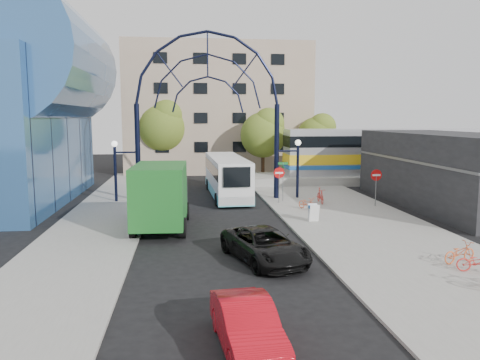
{
  "coord_description": "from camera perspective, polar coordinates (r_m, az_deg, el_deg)",
  "views": [
    {
      "loc": [
        -1.68,
        -19.68,
        6.02
      ],
      "look_at": [
        1.35,
        6.0,
        2.57
      ],
      "focal_mm": 35.0,
      "sensor_mm": 36.0,
      "label": 1
    }
  ],
  "objects": [
    {
      "name": "bike_near_a",
      "position": [
        30.61,
        8.19,
        -2.83
      ],
      "size": [
        1.21,
        1.61,
        0.81
      ],
      "primitive_type": "imported",
      "rotation": [
        0.0,
        0.0,
        0.5
      ],
      "color": "orange",
      "rests_on": "sidewalk_east"
    },
    {
      "name": "commercial_block_east",
      "position": [
        34.73,
        23.92,
        1.12
      ],
      "size": [
        6.0,
        16.0,
        5.0
      ],
      "primitive_type": "cube",
      "color": "black",
      "rests_on": "ground"
    },
    {
      "name": "green_truck",
      "position": [
        25.87,
        -9.52,
        -1.92
      ],
      "size": [
        3.02,
        7.21,
        3.58
      ],
      "rotation": [
        0.0,
        0.0,
        -0.05
      ],
      "color": "black",
      "rests_on": "ground"
    },
    {
      "name": "bike_near_b",
      "position": [
        33.02,
        9.77,
        -1.89
      ],
      "size": [
        0.58,
        1.76,
        1.04
      ],
      "primitive_type": "imported",
      "rotation": [
        0.0,
        0.0,
        -0.05
      ],
      "color": "red",
      "rests_on": "sidewalk_east"
    },
    {
      "name": "street_name_sign",
      "position": [
        33.24,
        5.26,
        0.84
      ],
      "size": [
        0.7,
        0.7,
        2.8
      ],
      "color": "slate",
      "rests_on": "sidewalk_east"
    },
    {
      "name": "city_bus",
      "position": [
        36.02,
        -1.63,
        0.52
      ],
      "size": [
        2.89,
        11.12,
        3.03
      ],
      "rotation": [
        0.0,
        0.0,
        0.03
      ],
      "color": "white",
      "rests_on": "ground"
    },
    {
      "name": "bike_far_a",
      "position": [
        20.34,
        27.07,
        -8.91
      ],
      "size": [
        1.66,
        1.13,
        0.83
      ],
      "primitive_type": "imported",
      "rotation": [
        0.0,
        0.0,
        1.17
      ],
      "color": "red",
      "rests_on": "sidewalk_east"
    },
    {
      "name": "tree_north_c",
      "position": [
        49.6,
        9.47,
        5.48
      ],
      "size": [
        4.16,
        4.16,
        6.5
      ],
      "color": "#382314",
      "rests_on": "ground"
    },
    {
      "name": "sidewalk_east",
      "position": [
        26.27,
        15.17,
        -5.79
      ],
      "size": [
        8.0,
        56.0,
        0.12
      ],
      "primitive_type": "cube",
      "color": "gray",
      "rests_on": "ground"
    },
    {
      "name": "train_platform",
      "position": [
        47.32,
        20.6,
        0.29
      ],
      "size": [
        32.0,
        5.0,
        0.8
      ],
      "primitive_type": "cube",
      "color": "gray",
      "rests_on": "ground"
    },
    {
      "name": "plaza_west",
      "position": [
        26.8,
        -16.99,
        -5.59
      ],
      "size": [
        5.0,
        50.0,
        0.12
      ],
      "primitive_type": "cube",
      "color": "gray",
      "rests_on": "ground"
    },
    {
      "name": "red_sedan",
      "position": [
        12.75,
        0.87,
        -17.3
      ],
      "size": [
        1.77,
        4.11,
        1.32
      ],
      "primitive_type": "imported",
      "rotation": [
        0.0,
        0.0,
        0.1
      ],
      "color": "#B00A16",
      "rests_on": "ground"
    },
    {
      "name": "gateway_arch",
      "position": [
        33.82,
        -3.95,
        11.88
      ],
      "size": [
        13.64,
        0.44,
        12.1
      ],
      "color": "black",
      "rests_on": "ground"
    },
    {
      "name": "apartment_block",
      "position": [
        54.79,
        -2.91,
        8.62
      ],
      "size": [
        20.0,
        12.1,
        14.0
      ],
      "color": "tan",
      "rests_on": "ground"
    },
    {
      "name": "ground",
      "position": [
        20.65,
        -1.79,
        -9.36
      ],
      "size": [
        120.0,
        120.0,
        0.0
      ],
      "primitive_type": "plane",
      "color": "black",
      "rests_on": "ground"
    },
    {
      "name": "bike_far_c",
      "position": [
        21.34,
        25.18,
        -7.99
      ],
      "size": [
        1.74,
        1.04,
        0.86
      ],
      "primitive_type": "imported",
      "rotation": [
        0.0,
        0.0,
        1.88
      ],
      "color": "#DA5D2B",
      "rests_on": "sidewalk_east"
    },
    {
      "name": "black_suv",
      "position": [
        19.86,
        3.01,
        -7.96
      ],
      "size": [
        3.68,
        5.49,
        1.4
      ],
      "primitive_type": "imported",
      "rotation": [
        0.0,
        0.0,
        0.29
      ],
      "color": "black",
      "rests_on": "ground"
    },
    {
      "name": "sandwich_board",
      "position": [
        27.19,
        8.95,
        -3.69
      ],
      "size": [
        0.55,
        0.61,
        0.99
      ],
      "color": "white",
      "rests_on": "sidewalk_east"
    },
    {
      "name": "tree_north_a",
      "position": [
        46.29,
        2.99,
        5.84
      ],
      "size": [
        4.48,
        4.48,
        7.0
      ],
      "color": "#382314",
      "rests_on": "ground"
    },
    {
      "name": "train_car",
      "position": [
        47.09,
        20.74,
        3.31
      ],
      "size": [
        25.1,
        3.05,
        4.2
      ],
      "color": "#B7B7BC",
      "rests_on": "train_platform"
    },
    {
      "name": "stop_sign",
      "position": [
        32.59,
        4.79,
        0.47
      ],
      "size": [
        0.8,
        0.07,
        2.5
      ],
      "color": "slate",
      "rests_on": "sidewalk_east"
    },
    {
      "name": "do_not_enter_sign",
      "position": [
        32.53,
        16.27,
        0.15
      ],
      "size": [
        0.76,
        0.07,
        2.48
      ],
      "color": "slate",
      "rests_on": "sidewalk_east"
    },
    {
      "name": "tree_north_b",
      "position": [
        49.66,
        -9.33,
        6.63
      ],
      "size": [
        5.12,
        5.12,
        8.0
      ],
      "color": "#382314",
      "rests_on": "ground"
    }
  ]
}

